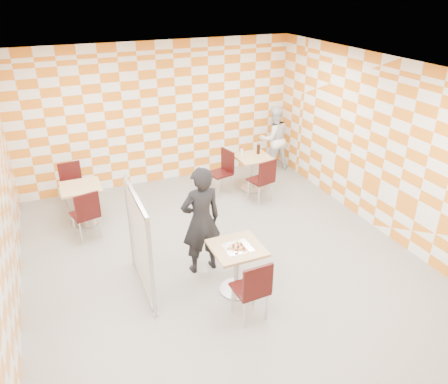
# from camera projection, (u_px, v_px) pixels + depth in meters

# --- Properties ---
(room_shell) EXTENTS (7.00, 7.00, 7.00)m
(room_shell) POSITION_uv_depth(u_px,v_px,m) (210.00, 164.00, 6.79)
(room_shell) COLOR gray
(room_shell) RESTS_ON ground
(main_table) EXTENTS (0.70, 0.70, 0.75)m
(main_table) POSITION_uv_depth(u_px,v_px,m) (237.00, 261.00, 6.16)
(main_table) COLOR tan
(main_table) RESTS_ON ground
(second_table) EXTENTS (0.70, 0.70, 0.75)m
(second_table) POSITION_uv_depth(u_px,v_px,m) (253.00, 167.00, 9.21)
(second_table) COLOR tan
(second_table) RESTS_ON ground
(empty_table) EXTENTS (0.70, 0.70, 0.75)m
(empty_table) POSITION_uv_depth(u_px,v_px,m) (82.00, 198.00, 7.92)
(empty_table) COLOR tan
(empty_table) RESTS_ON ground
(chair_main_front) EXTENTS (0.44, 0.45, 0.92)m
(chair_main_front) POSITION_uv_depth(u_px,v_px,m) (253.00, 287.00, 5.59)
(chair_main_front) COLOR #330B0A
(chair_main_front) RESTS_ON ground
(chair_second_front) EXTENTS (0.50, 0.51, 0.92)m
(chair_second_front) POSITION_uv_depth(u_px,v_px,m) (264.00, 177.00, 8.65)
(chair_second_front) COLOR #330B0A
(chair_second_front) RESTS_ON ground
(chair_second_side) EXTENTS (0.51, 0.51, 0.92)m
(chair_second_side) POSITION_uv_depth(u_px,v_px,m) (224.00, 168.00, 9.07)
(chair_second_side) COLOR #330B0A
(chair_second_side) RESTS_ON ground
(chair_empty_near) EXTENTS (0.51, 0.52, 0.92)m
(chair_empty_near) POSITION_uv_depth(u_px,v_px,m) (86.00, 212.00, 7.39)
(chair_empty_near) COLOR #330B0A
(chair_empty_near) RESTS_ON ground
(chair_empty_far) EXTENTS (0.47, 0.48, 0.92)m
(chair_empty_far) POSITION_uv_depth(u_px,v_px,m) (72.00, 182.00, 8.44)
(chair_empty_far) COLOR #330B0A
(chair_empty_far) RESTS_ON ground
(partition) EXTENTS (0.08, 1.38, 1.55)m
(partition) POSITION_uv_depth(u_px,v_px,m) (140.00, 243.00, 6.07)
(partition) COLOR white
(partition) RESTS_ON ground
(man_dark) EXTENTS (0.65, 0.45, 1.72)m
(man_dark) POSITION_uv_depth(u_px,v_px,m) (201.00, 221.00, 6.48)
(man_dark) COLOR black
(man_dark) RESTS_ON ground
(man_white) EXTENTS (0.75, 0.59, 1.53)m
(man_white) POSITION_uv_depth(u_px,v_px,m) (274.00, 138.00, 10.08)
(man_white) COLOR white
(man_white) RESTS_ON ground
(pizza_on_foil) EXTENTS (0.40, 0.40, 0.04)m
(pizza_on_foil) POSITION_uv_depth(u_px,v_px,m) (237.00, 246.00, 6.04)
(pizza_on_foil) COLOR silver
(pizza_on_foil) RESTS_ON main_table
(sport_bottle) EXTENTS (0.06, 0.06, 0.20)m
(sport_bottle) POSITION_uv_depth(u_px,v_px,m) (242.00, 151.00, 9.12)
(sport_bottle) COLOR white
(sport_bottle) RESTS_ON second_table
(soda_bottle) EXTENTS (0.07, 0.07, 0.23)m
(soda_bottle) POSITION_uv_depth(u_px,v_px,m) (258.00, 149.00, 9.20)
(soda_bottle) COLOR black
(soda_bottle) RESTS_ON second_table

